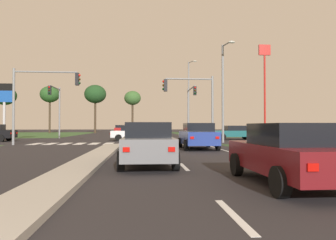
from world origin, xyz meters
The scene contains 37 objects.
ground_plane centered at (0.00, 30.00, 0.00)m, with size 200.00×200.00×0.00m, color #282628.
grass_verge_far_right centered at (25.50, 54.50, 0.00)m, with size 35.00×35.00×0.01m, color #2D4C28.
median_island_near centered at (0.00, 11.00, 0.07)m, with size 1.20×22.00×0.14m, color #ADA89E.
median_island_far centered at (0.00, 55.00, 0.07)m, with size 1.20×36.00×0.14m, color #ADA89E.
lane_dash_near centered at (3.50, 3.87, 0.01)m, with size 0.14×2.00×0.01m, color silver.
lane_dash_second centered at (3.50, 9.87, 0.01)m, with size 0.14×2.00×0.01m, color silver.
lane_dash_third centered at (3.50, 15.87, 0.01)m, with size 0.14×2.00×0.01m, color silver.
lane_dash_fourth centered at (3.50, 21.87, 0.01)m, with size 0.14×2.00×0.01m, color silver.
edge_line_right centered at (6.85, 12.00, 0.01)m, with size 0.14×24.00×0.01m, color silver.
stop_bar_near centered at (3.80, 23.00, 0.01)m, with size 6.40×0.50×0.01m, color silver.
crosswalk_bar_near centered at (-6.40, 24.80, 0.01)m, with size 0.70×2.80×0.01m, color silver.
crosswalk_bar_second centered at (-5.25, 24.80, 0.01)m, with size 0.70×2.80×0.01m, color silver.
crosswalk_bar_third centered at (-4.10, 24.80, 0.01)m, with size 0.70×2.80×0.01m, color silver.
crosswalk_bar_fourth centered at (-2.95, 24.80, 0.01)m, with size 0.70×2.80×0.01m, color silver.
crosswalk_bar_fifth centered at (-1.80, 24.80, 0.01)m, with size 0.70×2.80×0.01m, color silver.
crosswalk_bar_sixth centered at (-0.65, 24.80, 0.01)m, with size 0.70×2.80×0.01m, color silver.
crosswalk_bar_seventh centered at (0.50, 24.80, 0.01)m, with size 0.70×2.80×0.01m, color silver.
car_blue_near centered at (5.49, 18.20, 0.82)m, with size 2.08×4.36×1.61m.
car_silver_second centered at (2.26, 18.38, 0.75)m, with size 1.97×4.22×1.47m.
car_white_third centered at (1.10, 29.85, 0.76)m, with size 4.21×1.95×1.48m.
car_red_fourth centered at (-2.18, 59.39, 0.82)m, with size 2.02×4.43×1.61m.
car_maroon_fifth centered at (5.68, 6.36, 0.77)m, with size 2.05×4.51×1.50m.
car_grey_sixth centered at (2.24, 10.30, 0.79)m, with size 1.95×4.55×1.56m.
car_teal_seventh centered at (11.68, 31.06, 0.76)m, with size 4.55×2.04×1.47m.
traffic_signal_near_right centered at (6.13, 23.40, 3.69)m, with size 4.08×0.32×5.39m.
traffic_signal_near_left centered at (-5.80, 23.40, 4.00)m, with size 5.03×0.32×5.79m.
traffic_signal_far_left centered at (-7.60, 35.10, 4.06)m, with size 0.32×4.35×5.94m.
traffic_signal_far_right centered at (7.60, 34.73, 4.11)m, with size 0.32×5.27×5.94m.
street_lamp_second centered at (8.97, 25.12, 4.71)m, with size 0.67×1.97×8.39m.
street_lamp_third centered at (8.99, 44.89, 6.00)m, with size 1.03×1.93×10.93m.
pedestrian_at_median centered at (-0.12, 41.00, 1.24)m, with size 0.34×0.34×1.81m.
fastfood_pole_sign centered at (20.61, 45.15, 9.88)m, with size 1.80×0.40×13.80m.
fuel_price_totem centered at (-11.27, 30.51, 4.04)m, with size 1.80×0.24×5.54m.
treeline_near centered at (-24.25, 61.55, 7.25)m, with size 4.27×4.27×9.10m.
treeline_second centered at (-16.57, 64.12, 7.76)m, with size 3.86×3.86×9.49m.
treeline_third centered at (-7.11, 61.36, 7.62)m, with size 4.22×4.22×9.48m.
treeline_fourth centered at (0.10, 63.31, 7.03)m, with size 3.37×3.37×8.58m.
Camera 1 is at (2.04, -1.08, 1.43)m, focal length 33.63 mm.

